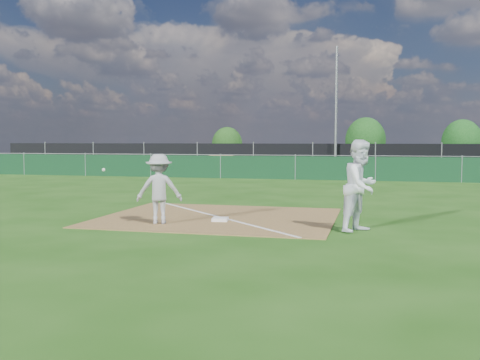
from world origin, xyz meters
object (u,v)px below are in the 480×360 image
runner (361,186)px  car_mid (297,156)px  tree_left (227,145)px  light_pole (336,109)px  car_left (223,156)px  tree_right (462,142)px  car_right (406,159)px  play_at_first (159,189)px  first_base (220,219)px  tree_mid (365,140)px

runner → car_mid: runner is taller
car_mid → tree_left: bearing=32.6°
light_pole → car_left: size_ratio=1.65×
light_pole → tree_right: (9.16, 10.39, -2.11)m
car_left → car_right: bearing=-96.9°
tree_left → car_mid: bearing=-35.1°
car_left → runner: bearing=-171.3°
car_mid → tree_left: size_ratio=1.56×
play_at_first → car_right: size_ratio=0.48×
runner → car_right: runner is taller
runner → tree_left: (-12.34, 33.53, 0.62)m
car_left → first_base: bearing=-177.6°
light_pole → runner: light_pole is taller
car_right → tree_right: 6.88m
runner → car_left: bearing=53.2°
car_right → tree_mid: tree_mid is taller
light_pole → first_base: size_ratio=21.00×
car_left → tree_left: (-1.54, 6.74, 0.81)m
light_pole → first_base: bearing=-93.3°
car_mid → play_at_first: bearing=159.2°
first_base → runner: bearing=-10.3°
car_left → tree_mid: bearing=-69.1°
play_at_first → car_mid: (-0.75, 28.84, -0.03)m
first_base → tree_right: 34.41m
light_pole → tree_left: (-10.19, 10.57, -2.36)m
tree_right → light_pole: bearing=-131.4°
tree_left → tree_mid: bearing=1.4°
play_at_first → runner: (4.72, 0.14, 0.16)m
car_mid → car_right: size_ratio=1.15×
car_mid → runner: bearing=168.5°
light_pole → car_mid: size_ratio=1.61×
first_base → car_left: (-7.37, 26.17, 0.78)m
car_left → tree_left: 6.96m
light_pole → play_at_first: 23.45m
car_left → car_right: car_left is taller
light_pole → car_mid: light_pole is taller
tree_left → car_left: bearing=-77.1°
play_at_first → tree_right: 35.50m
play_at_first → tree_mid: (4.27, 33.96, 1.16)m
first_base → tree_mid: size_ratio=0.10×
car_right → tree_right: bearing=-30.9°
car_left → tree_left: size_ratio=1.52×
light_pole → car_mid: 7.35m
car_mid → car_left: bearing=87.5°
first_base → car_mid: car_mid is taller
tree_mid → car_mid: bearing=-134.5°
car_left → car_mid: 5.66m
car_left → tree_right: 19.01m
light_pole → car_right: 7.84m
play_at_first → runner: 4.73m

